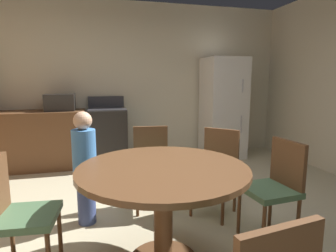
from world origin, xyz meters
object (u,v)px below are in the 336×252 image
(chair_west, at_px, (15,211))
(person_child, at_px, (85,165))
(microwave, at_px, (60,102))
(chair_northeast, at_px, (217,165))
(oven_range, at_px, (108,136))
(dining_table, at_px, (163,187))
(chair_east, at_px, (276,184))
(chair_north, at_px, (152,161))
(refrigerator, at_px, (223,108))

(chair_west, height_order, person_child, person_child)
(microwave, distance_m, chair_northeast, 2.75)
(oven_range, relative_size, dining_table, 0.89)
(oven_range, distance_m, chair_east, 2.98)
(person_child, bearing_deg, chair_north, 71.60)
(chair_west, bearing_deg, chair_east, 4.99)
(microwave, bearing_deg, person_child, -78.09)
(dining_table, bearing_deg, chair_east, 5.08)
(chair_east, bearing_deg, chair_north, -50.73)
(chair_north, distance_m, chair_northeast, 0.69)
(refrigerator, distance_m, chair_east, 2.76)
(refrigerator, bearing_deg, chair_east, -105.76)
(dining_table, distance_m, chair_north, 1.01)
(dining_table, bearing_deg, chair_west, 175.09)
(person_child, bearing_deg, chair_west, -68.32)
(dining_table, bearing_deg, oven_range, 95.86)
(oven_range, distance_m, microwave, 0.91)
(microwave, height_order, chair_north, microwave)
(chair_east, xyz_separation_m, chair_west, (-2.01, -0.00, 0.00))
(refrigerator, relative_size, chair_north, 2.02)
(microwave, distance_m, chair_north, 2.15)
(dining_table, height_order, chair_west, chair_west)
(chair_northeast, distance_m, person_child, 1.31)
(oven_range, height_order, dining_table, oven_range)
(chair_north, bearing_deg, refrigerator, 142.72)
(oven_range, bearing_deg, chair_west, -105.04)
(chair_north, relative_size, person_child, 0.80)
(oven_range, height_order, chair_east, oven_range)
(dining_table, height_order, chair_north, chair_north)
(dining_table, xyz_separation_m, chair_west, (-1.01, 0.09, -0.10))
(refrigerator, relative_size, chair_west, 2.02)
(microwave, relative_size, chair_north, 0.51)
(chair_west, bearing_deg, chair_north, 44.27)
(refrigerator, xyz_separation_m, chair_northeast, (-1.01, -2.02, -0.38))
(oven_range, height_order, microwave, microwave)
(oven_range, distance_m, chair_west, 2.78)
(refrigerator, bearing_deg, chair_northeast, -116.64)
(chair_west, bearing_deg, dining_table, 0.00)
(oven_range, distance_m, person_child, 2.02)
(chair_north, height_order, person_child, person_child)
(refrigerator, relative_size, microwave, 4.00)
(person_child, bearing_deg, refrigerator, 93.37)
(oven_range, height_order, chair_west, oven_range)
(oven_range, bearing_deg, dining_table, -84.14)
(refrigerator, distance_m, chair_north, 2.40)
(chair_east, bearing_deg, dining_table, 0.00)
(chair_northeast, bearing_deg, refrigerator, -160.10)
(refrigerator, bearing_deg, chair_north, -133.65)
(dining_table, bearing_deg, chair_north, 83.62)
(chair_north, xyz_separation_m, person_child, (-0.69, -0.22, 0.08))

